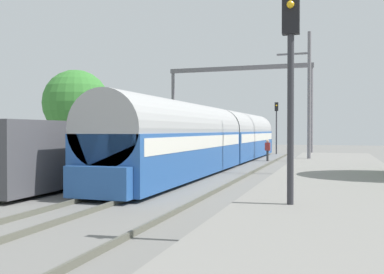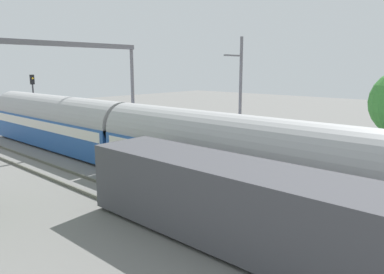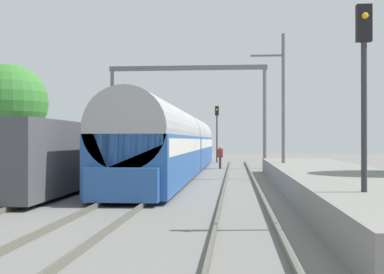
{
  "view_description": "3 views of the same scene",
  "coord_description": "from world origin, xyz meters",
  "px_view_note": "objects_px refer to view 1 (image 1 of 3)",
  "views": [
    {
      "loc": [
        7.61,
        -15.87,
        2.48
      ],
      "look_at": [
        0.0,
        7.32,
        2.1
      ],
      "focal_mm": 40.56,
      "sensor_mm": 36.0,
      "label": 1
    },
    {
      "loc": [
        -13.76,
        -4.63,
        6.1
      ],
      "look_at": [
        1.95,
        9.6,
        2.06
      ],
      "focal_mm": 34.46,
      "sensor_mm": 36.0,
      "label": 2
    },
    {
      "loc": [
        3.62,
        -19.02,
        2.15
      ],
      "look_at": [
        0.0,
        24.03,
        2.4
      ],
      "focal_mm": 47.74,
      "sensor_mm": 36.0,
      "label": 3
    }
  ],
  "objects_px": {
    "person_crossing": "(268,148)",
    "passenger_train": "(219,138)",
    "freight_car": "(81,151)",
    "railway_signal_far": "(276,121)",
    "railway_signal_near": "(291,85)",
    "catenary_gantry": "(239,93)"
  },
  "relations": [
    {
      "from": "person_crossing",
      "to": "passenger_train",
      "type": "bearing_deg",
      "value": 68.98
    },
    {
      "from": "person_crossing",
      "to": "freight_car",
      "type": "bearing_deg",
      "value": 72.29
    },
    {
      "from": "railway_signal_far",
      "to": "freight_car",
      "type": "bearing_deg",
      "value": -101.89
    },
    {
      "from": "freight_car",
      "to": "railway_signal_near",
      "type": "height_order",
      "value": "railway_signal_near"
    },
    {
      "from": "catenary_gantry",
      "to": "person_crossing",
      "type": "bearing_deg",
      "value": -15.8
    },
    {
      "from": "passenger_train",
      "to": "person_crossing",
      "type": "height_order",
      "value": "passenger_train"
    },
    {
      "from": "person_crossing",
      "to": "catenary_gantry",
      "type": "xyz_separation_m",
      "value": [
        -2.53,
        0.71,
        4.57
      ]
    },
    {
      "from": "freight_car",
      "to": "catenary_gantry",
      "type": "relative_size",
      "value": 1.07
    },
    {
      "from": "passenger_train",
      "to": "freight_car",
      "type": "xyz_separation_m",
      "value": [
        -3.88,
        -11.35,
        -0.5
      ]
    },
    {
      "from": "passenger_train",
      "to": "railway_signal_near",
      "type": "distance_m",
      "value": 21.06
    },
    {
      "from": "freight_car",
      "to": "catenary_gantry",
      "type": "height_order",
      "value": "catenary_gantry"
    },
    {
      "from": "railway_signal_near",
      "to": "railway_signal_far",
      "type": "xyz_separation_m",
      "value": [
        -4.81,
        36.08,
        -0.02
      ]
    },
    {
      "from": "passenger_train",
      "to": "railway_signal_far",
      "type": "relative_size",
      "value": 6.09
    },
    {
      "from": "freight_car",
      "to": "catenary_gantry",
      "type": "distance_m",
      "value": 18.65
    },
    {
      "from": "freight_car",
      "to": "railway_signal_near",
      "type": "xyz_separation_m",
      "value": [
        10.61,
        -8.55,
        1.98
      ]
    },
    {
      "from": "person_crossing",
      "to": "catenary_gantry",
      "type": "bearing_deg",
      "value": -12.92
    },
    {
      "from": "catenary_gantry",
      "to": "passenger_train",
      "type": "bearing_deg",
      "value": -90.0
    },
    {
      "from": "person_crossing",
      "to": "railway_signal_far",
      "type": "xyz_separation_m",
      "value": [
        -0.61,
        10.48,
        2.4
      ]
    },
    {
      "from": "person_crossing",
      "to": "railway_signal_near",
      "type": "xyz_separation_m",
      "value": [
        4.2,
        -25.6,
        2.42
      ]
    },
    {
      "from": "person_crossing",
      "to": "railway_signal_near",
      "type": "bearing_deg",
      "value": 102.2
    },
    {
      "from": "passenger_train",
      "to": "catenary_gantry",
      "type": "relative_size",
      "value": 2.7
    },
    {
      "from": "freight_car",
      "to": "passenger_train",
      "type": "bearing_deg",
      "value": 71.13
    }
  ]
}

